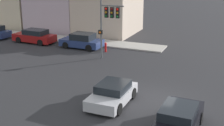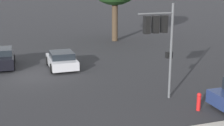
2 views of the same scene
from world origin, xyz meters
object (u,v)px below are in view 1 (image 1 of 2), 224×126
Objects in this scene: traffic_signal at (109,17)px; fire_hydrant at (106,47)px; crossing_car_0 at (112,94)px; crossing_car_1 at (179,119)px; parked_car_0 at (82,41)px; parked_car_1 at (35,36)px.

traffic_signal is 3.99m from fire_hydrant.
crossing_car_0 is 0.94× the size of crossing_car_1.
parked_car_0 reaches higher than crossing_car_0.
traffic_signal reaches higher than crossing_car_0.
crossing_car_1 is 17.50m from parked_car_0.
parked_car_1 is (-0.04, 5.63, -0.01)m from parked_car_0.
crossing_car_0 is at bearing 143.51° from parked_car_1.
crossing_car_1 reaches higher than crossing_car_0.
parked_car_1 is 5.01× the size of fire_hydrant.
fire_hydrant is at bearing -153.94° from crossing_car_0.
crossing_car_1 is 0.98× the size of parked_car_0.
parked_car_0 is 5.63m from parked_car_1.
parked_car_1 is at bearing 86.98° from fire_hydrant.
parked_car_1 is at bearing -128.65° from crossing_car_0.
parked_car_1 reaches higher than crossing_car_0.
parked_car_0 reaches higher than parked_car_1.
crossing_car_0 is at bearing 127.03° from parked_car_0.
crossing_car_1 is 15.32m from fire_hydrant.
parked_car_1 is (12.59, 17.75, 0.00)m from crossing_car_1.
fire_hydrant is (-0.49, -2.79, -0.21)m from parked_car_0.
parked_car_0 is at bearing -126.58° from traffic_signal.
parked_car_0 is 4.57× the size of fire_hydrant.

